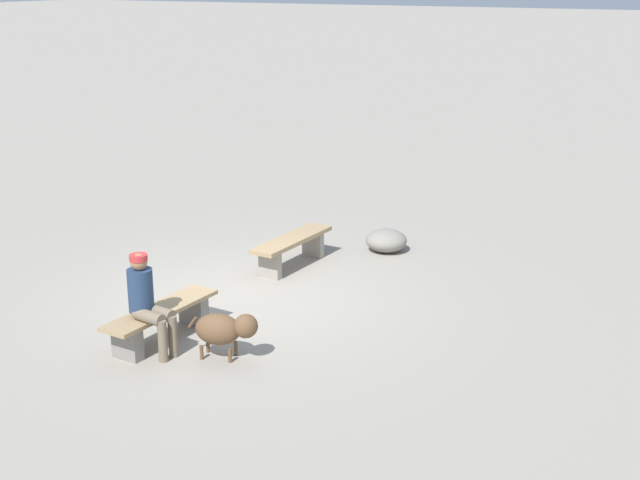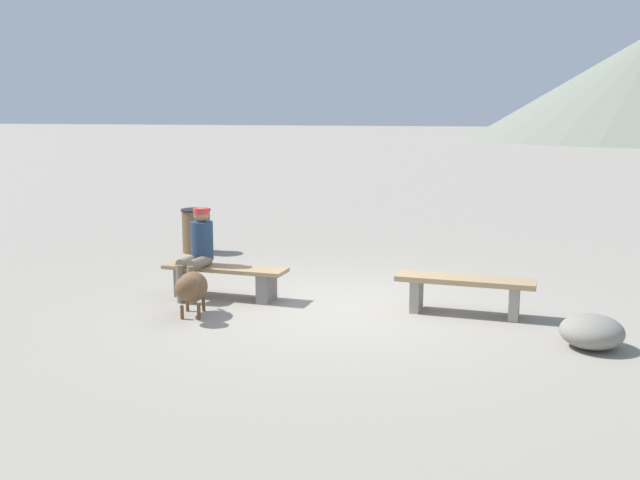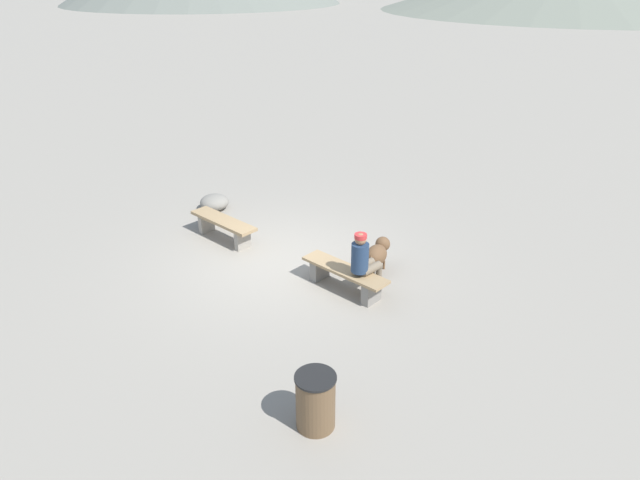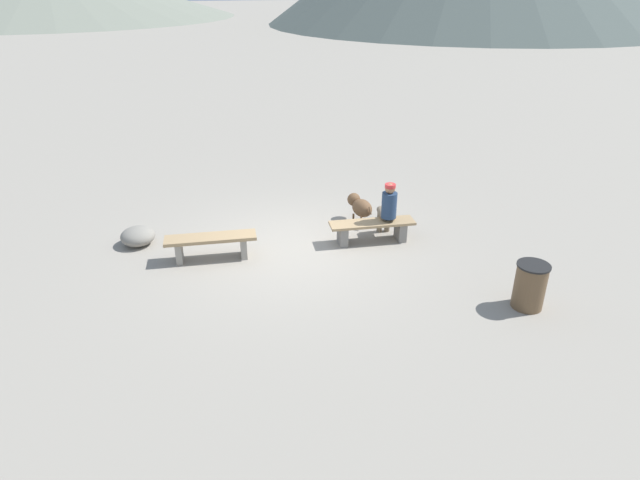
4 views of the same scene
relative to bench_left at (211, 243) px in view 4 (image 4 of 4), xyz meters
The scene contains 7 objects.
ground 1.63m from the bench_left, ahead, with size 210.00×210.00×0.06m, color gray.
bench_left is the anchor object (origin of this frame).
bench_right 3.18m from the bench_left, ahead, with size 1.72×0.50×0.43m.
seated_person 3.53m from the bench_left, ahead, with size 0.37×0.63×1.22m.
dog 3.36m from the bench_left, 17.08° to the left, with size 0.50×0.84×0.57m.
trash_bin 5.65m from the bench_left, 29.82° to the right, with size 0.52×0.52×0.78m.
boulder 1.70m from the bench_left, 146.15° to the left, with size 0.67×0.67×0.36m, color gray.
Camera 4 is at (-1.62, -9.35, 4.89)m, focal length 30.33 mm.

